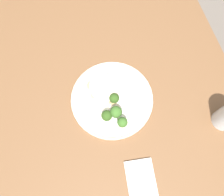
% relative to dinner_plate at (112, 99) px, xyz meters
% --- Properties ---
extents(ground, '(6.00, 6.00, 0.00)m').
position_rel_dinner_plate_xyz_m(ground, '(0.04, -0.04, -0.75)').
color(ground, '#665B51').
extents(wooden_dining_table, '(1.40, 1.00, 0.74)m').
position_rel_dinner_plate_xyz_m(wooden_dining_table, '(0.04, -0.04, -0.09)').
color(wooden_dining_table, brown).
rests_on(wooden_dining_table, ground).
extents(dinner_plate, '(0.29, 0.29, 0.02)m').
position_rel_dinner_plate_xyz_m(dinner_plate, '(0.00, 0.00, 0.00)').
color(dinner_plate, beige).
rests_on(dinner_plate, wooden_dining_table).
extents(noodle_bed, '(0.12, 0.10, 0.03)m').
position_rel_dinner_plate_xyz_m(noodle_bed, '(-0.05, -0.02, 0.01)').
color(noodle_bed, beige).
rests_on(noodle_bed, dinner_plate).
extents(seared_scallop_rear_pale, '(0.04, 0.04, 0.01)m').
position_rel_dinner_plate_xyz_m(seared_scallop_rear_pale, '(-0.06, -0.06, 0.01)').
color(seared_scallop_rear_pale, '#E5C689').
rests_on(seared_scallop_rear_pale, dinner_plate).
extents(seared_scallop_half_hidden, '(0.03, 0.03, 0.01)m').
position_rel_dinner_plate_xyz_m(seared_scallop_half_hidden, '(-0.05, 0.00, 0.01)').
color(seared_scallop_half_hidden, '#E5C689').
rests_on(seared_scallop_half_hidden, dinner_plate).
extents(seared_scallop_left_edge, '(0.04, 0.04, 0.01)m').
position_rel_dinner_plate_xyz_m(seared_scallop_left_edge, '(0.01, 0.00, 0.01)').
color(seared_scallop_left_edge, '#DBB77A').
rests_on(seared_scallop_left_edge, dinner_plate).
extents(seared_scallop_on_noodles, '(0.03, 0.03, 0.01)m').
position_rel_dinner_plate_xyz_m(seared_scallop_on_noodles, '(-0.02, -0.06, 0.01)').
color(seared_scallop_on_noodles, beige).
rests_on(seared_scallop_on_noodles, dinner_plate).
extents(seared_scallop_tiny_bay, '(0.02, 0.02, 0.01)m').
position_rel_dinner_plate_xyz_m(seared_scallop_tiny_bay, '(-0.05, -0.03, 0.01)').
color(seared_scallop_tiny_bay, '#DBB77A').
rests_on(seared_scallop_tiny_bay, dinner_plate).
extents(seared_scallop_right_edge, '(0.03, 0.03, 0.01)m').
position_rel_dinner_plate_xyz_m(seared_scallop_right_edge, '(-0.07, -0.01, 0.01)').
color(seared_scallop_right_edge, beige).
rests_on(seared_scallop_right_edge, dinner_plate).
extents(broccoli_floret_split_head, '(0.04, 0.04, 0.05)m').
position_rel_dinner_plate_xyz_m(broccoli_floret_split_head, '(0.06, -0.00, 0.03)').
color(broccoli_floret_split_head, '#89A356').
rests_on(broccoli_floret_split_head, dinner_plate).
extents(broccoli_floret_small_sprig, '(0.03, 0.03, 0.05)m').
position_rel_dinner_plate_xyz_m(broccoli_floret_small_sprig, '(0.10, 0.01, 0.03)').
color(broccoli_floret_small_sprig, '#7A994C').
rests_on(broccoli_floret_small_sprig, dinner_plate).
extents(broccoli_floret_right_tilted, '(0.04, 0.04, 0.05)m').
position_rel_dinner_plate_xyz_m(broccoli_floret_right_tilted, '(0.06, -0.03, 0.03)').
color(broccoli_floret_right_tilted, '#7A994C').
rests_on(broccoli_floret_right_tilted, dinner_plate).
extents(broccoli_floret_center_pile, '(0.03, 0.03, 0.05)m').
position_rel_dinner_plate_xyz_m(broccoli_floret_center_pile, '(0.01, 0.01, 0.03)').
color(broccoli_floret_center_pile, '#89A356').
rests_on(broccoli_floret_center_pile, dinner_plate).
extents(onion_sliver_pale_crescent, '(0.03, 0.03, 0.00)m').
position_rel_dinner_plate_xyz_m(onion_sliver_pale_crescent, '(0.05, -0.01, 0.01)').
color(onion_sliver_pale_crescent, silver).
rests_on(onion_sliver_pale_crescent, dinner_plate).
extents(onion_sliver_short_strip, '(0.01, 0.04, 0.00)m').
position_rel_dinner_plate_xyz_m(onion_sliver_short_strip, '(0.05, 0.02, 0.01)').
color(onion_sliver_short_strip, silver).
rests_on(onion_sliver_short_strip, dinner_plate).
extents(onion_sliver_curled_piece, '(0.02, 0.05, 0.00)m').
position_rel_dinner_plate_xyz_m(onion_sliver_curled_piece, '(0.03, 0.00, 0.01)').
color(onion_sliver_curled_piece, silver).
rests_on(onion_sliver_curled_piece, dinner_plate).
extents(onion_sliver_long_sliver, '(0.04, 0.04, 0.00)m').
position_rel_dinner_plate_xyz_m(onion_sliver_long_sliver, '(0.01, 0.05, 0.01)').
color(onion_sliver_long_sliver, silver).
rests_on(onion_sliver_long_sliver, dinner_plate).
extents(folded_napkin, '(0.16, 0.11, 0.01)m').
position_rel_dinner_plate_xyz_m(folded_napkin, '(0.30, 0.01, -0.00)').
color(folded_napkin, silver).
rests_on(folded_napkin, wooden_dining_table).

